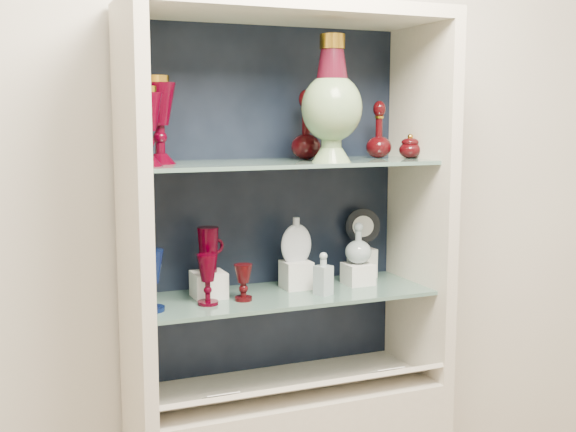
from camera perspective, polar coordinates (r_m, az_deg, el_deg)
name	(u,v)px	position (r m, az deg, el deg)	size (l,w,h in m)	color
wall_back	(263,178)	(2.44, -1.96, 2.99)	(3.50, 0.02, 2.80)	beige
cabinet_back_panel	(267,201)	(2.42, -1.70, 1.16)	(0.98, 0.02, 1.15)	black
cabinet_side_left	(133,216)	(2.11, -12.14, -0.01)	(0.04, 0.40, 1.15)	beige
cabinet_side_right	(420,201)	(2.47, 10.38, 1.16)	(0.04, 0.40, 1.15)	beige
cabinet_top_cap	(288,12)	(2.25, 0.00, 15.85)	(1.00, 0.40, 0.04)	beige
shelf_lower	(286,294)	(2.32, -0.19, -6.22)	(0.92, 0.34, 0.01)	slate
shelf_upper	(286,163)	(2.25, -0.19, 4.20)	(0.92, 0.34, 0.01)	slate
label_ledge	(302,388)	(2.28, 1.08, -13.40)	(0.92, 0.18, 0.01)	beige
label_card_0	(221,395)	(2.19, -5.34, -13.92)	(0.10, 0.07, 0.00)	white
label_card_1	(386,370)	(2.40, 7.79, -11.97)	(0.10, 0.07, 0.00)	white
pedestal_lamp_left	(148,126)	(2.06, -11.02, 6.97)	(0.09, 0.09, 0.22)	#43000F
pedestal_lamp_right	(160,120)	(2.15, -10.11, 7.48)	(0.10, 0.10, 0.26)	#43000F
enamel_urn	(332,99)	(2.21, 3.48, 9.23)	(0.19, 0.19, 0.38)	#0F492E
ruby_decanter_a	(306,121)	(2.34, 1.43, 7.55)	(0.10, 0.10, 0.25)	#3E070A
ruby_decanter_b	(379,128)	(2.43, 7.20, 6.92)	(0.09, 0.09, 0.20)	#3E070A
lidded_bowl	(410,146)	(2.44, 9.62, 5.49)	(0.07, 0.07, 0.08)	#3E070A
cobalt_goblet	(151,281)	(2.12, -10.76, -5.04)	(0.08, 0.08, 0.18)	#0B1745
ruby_goblet_tall	(208,280)	(2.17, -6.37, -5.02)	(0.06, 0.06, 0.15)	#43000F
ruby_goblet_small	(243,283)	(2.21, -3.55, -5.27)	(0.06, 0.06, 0.11)	#3E070A
riser_ruby_pitcher	(209,285)	(2.26, -6.28, -5.41)	(0.10, 0.10, 0.08)	silver
ruby_pitcher	(208,250)	(2.24, -6.32, -2.66)	(0.11, 0.07, 0.14)	#43000F
clear_square_bottle	(323,273)	(2.28, 2.81, -4.56)	(0.05, 0.05, 0.14)	#96A9AF
riser_flat_flask	(296,275)	(2.36, 0.65, -4.66)	(0.09, 0.09, 0.09)	silver
flat_flask	(296,239)	(2.34, 0.65, -1.80)	(0.11, 0.04, 0.15)	silver
riser_clear_round_decanter	(358,274)	(2.43, 5.55, -4.57)	(0.09, 0.09, 0.07)	silver
clear_round_decanter	(358,244)	(2.41, 5.58, -2.23)	(0.09, 0.09, 0.13)	#96A9AF
riser_cameo_medallion	(362,262)	(2.55, 5.87, -3.67)	(0.08, 0.08, 0.10)	silver
cameo_medallion	(363,228)	(2.53, 5.91, -0.94)	(0.12, 0.04, 0.15)	black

